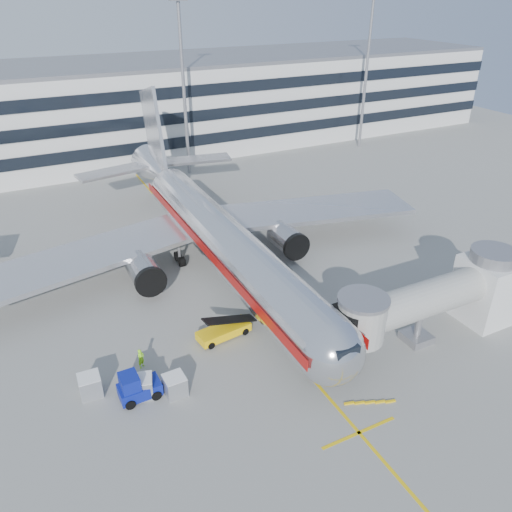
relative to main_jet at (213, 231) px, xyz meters
name	(u,v)px	position (x,y,z in m)	size (l,w,h in m)	color
ground	(265,323)	(0.00, -11.72, -4.23)	(180.00, 180.00, 0.00)	gray
lead_in_line	(221,273)	(0.00, -1.72, -4.23)	(0.25, 70.00, 0.01)	#E4B70C
stop_bar	(359,433)	(0.00, -25.72, -4.23)	(6.00, 0.25, 0.01)	#E4B70C
main_jet	(213,231)	(0.00, 0.00, 0.00)	(50.95, 48.70, 16.06)	silver
jet_bridge	(438,298)	(12.18, -19.72, -0.36)	(17.80, 4.50, 7.00)	silver
terminal	(112,110)	(0.00, 46.23, 3.57)	(150.00, 24.25, 15.60)	silver
light_mast_centre	(183,77)	(8.00, 30.28, 10.64)	(2.40, 1.20, 25.45)	gray
light_mast_east	(367,63)	(42.00, 30.28, 10.64)	(2.40, 1.20, 25.45)	gray
belt_loader	(224,330)	(-4.06, -11.84, -3.56)	(5.05, 2.32, 2.37)	yellow
baggage_tug	(137,387)	(-12.64, -15.68, -3.25)	(3.06, 2.01, 2.27)	navy
cargo_container_left	(142,387)	(-12.21, -15.61, -3.41)	(1.90, 1.90, 1.64)	#A8ABAF
cargo_container_right	(90,385)	(-15.64, -13.76, -3.40)	(1.63, 1.63, 1.67)	#A8ABAF
cargo_container_front	(175,385)	(-10.01, -16.54, -3.42)	(1.59, 1.59, 1.63)	#A8ABAF
ramp_worker	(141,358)	(-11.47, -12.48, -3.38)	(0.62, 0.41, 1.70)	#96FF1A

